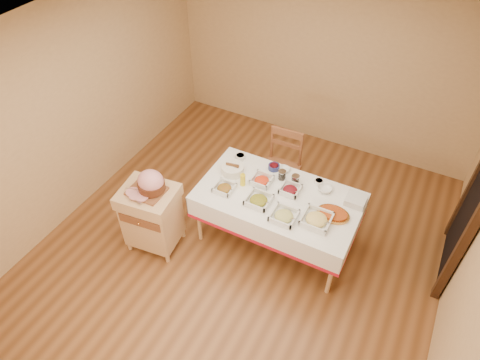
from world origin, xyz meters
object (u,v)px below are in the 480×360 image
at_px(preserve_jar_left, 282,175).
at_px(bread_basket, 233,169).
at_px(butcher_cart, 152,215).
at_px(mustard_bottle, 243,179).
at_px(dining_table, 278,205).
at_px(plate_stack, 356,200).
at_px(dining_chair, 281,167).
at_px(brass_platter, 333,214).
at_px(preserve_jar_right, 295,180).
at_px(ham_on_board, 150,183).

relative_size(preserve_jar_left, bread_basket, 0.44).
xyz_separation_m(butcher_cart, preserve_jar_left, (1.18, 0.99, 0.32)).
bearing_deg(mustard_bottle, dining_table, 3.90).
height_order(dining_table, plate_stack, plate_stack).
bearing_deg(dining_chair, butcher_cart, -125.11).
bearing_deg(dining_chair, brass_platter, -38.04).
distance_m(dining_table, preserve_jar_right, 0.35).
distance_m(ham_on_board, brass_platter, 1.99).
bearing_deg(mustard_bottle, brass_platter, 1.46).
distance_m(preserve_jar_right, brass_platter, 0.61).
bearing_deg(dining_chair, mustard_bottle, -103.39).
bearing_deg(mustard_bottle, ham_on_board, -139.98).
height_order(ham_on_board, brass_platter, ham_on_board).
relative_size(bread_basket, brass_platter, 0.75).
bearing_deg(ham_on_board, brass_platter, 20.26).
bearing_deg(brass_platter, preserve_jar_left, 159.09).
distance_m(dining_chair, mustard_bottle, 0.82).
distance_m(butcher_cart, mustard_bottle, 1.13).
height_order(preserve_jar_left, bread_basket, same).
bearing_deg(brass_platter, preserve_jar_right, 153.93).
relative_size(dining_chair, plate_stack, 4.73).
distance_m(ham_on_board, bread_basket, 1.00).
bearing_deg(butcher_cart, dining_chair, 54.89).
bearing_deg(preserve_jar_right, butcher_cart, -143.85).
bearing_deg(dining_table, plate_stack, 20.29).
height_order(butcher_cart, dining_chair, dining_chair).
xyz_separation_m(butcher_cart, ham_on_board, (0.04, 0.03, 0.49)).
height_order(dining_table, brass_platter, brass_platter).
height_order(ham_on_board, bread_basket, ham_on_board).
relative_size(preserve_jar_left, preserve_jar_right, 0.99).
height_order(ham_on_board, plate_stack, ham_on_board).
height_order(plate_stack, brass_platter, plate_stack).
bearing_deg(dining_table, mustard_bottle, -176.10).
distance_m(ham_on_board, preserve_jar_right, 1.63).
bearing_deg(butcher_cart, dining_table, 29.67).
relative_size(preserve_jar_left, plate_stack, 0.55).
bearing_deg(plate_stack, mustard_bottle, -165.33).
relative_size(dining_table, butcher_cart, 2.09).
xyz_separation_m(dining_chair, mustard_bottle, (-0.17, -0.73, 0.32)).
xyz_separation_m(preserve_jar_left, bread_basket, (-0.56, -0.17, -0.00)).
bearing_deg(bread_basket, preserve_jar_right, 12.35).
relative_size(mustard_bottle, bread_basket, 0.72).
distance_m(dining_table, plate_stack, 0.87).
height_order(dining_chair, mustard_bottle, dining_chair).
xyz_separation_m(preserve_jar_right, bread_basket, (-0.73, -0.16, -0.00)).
relative_size(preserve_jar_right, bread_basket, 0.45).
bearing_deg(ham_on_board, preserve_jar_right, 36.09).
height_order(dining_table, preserve_jar_left, preserve_jar_left).
bearing_deg(brass_platter, dining_chair, 141.96).
xyz_separation_m(ham_on_board, plate_stack, (2.01, 0.98, -0.19)).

